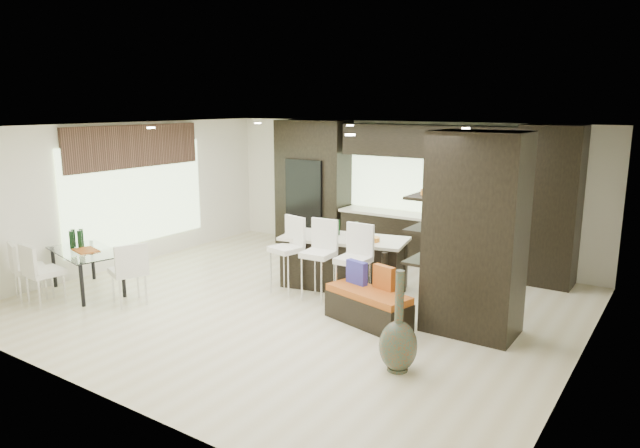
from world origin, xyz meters
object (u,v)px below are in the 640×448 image
Objects in this scene: dining_table at (88,272)px; chair_end at (129,276)px; floor_vase at (399,321)px; stool_mid at (318,268)px; stool_right at (353,275)px; kitchen_island at (344,262)px; chair_near at (45,276)px; stool_left at (286,263)px; bench at (368,307)px; chair_far at (29,273)px.

chair_end is (1.05, 0.00, 0.11)m from dining_table.
stool_mid is at bearing 144.70° from floor_vase.
stool_mid reaches higher than chair_end.
kitchen_island is at bearing 128.41° from stool_right.
dining_table is at bearing 95.52° from chair_near.
stool_right reaches higher than stool_mid.
stool_mid is 1.14× the size of chair_near.
stool_right is 0.72× the size of dining_table.
stool_mid reaches higher than stool_left.
bench is (0.51, -0.44, -0.27)m from stool_right.
stool_right is at bearing 11.83° from stool_left.
floor_vase is 1.32× the size of chair_end.
stool_right is at bearing 48.90° from chair_far.
chair_near is (-3.99, -2.51, -0.06)m from stool_right.
stool_left reaches higher than bench.
stool_left reaches higher than dining_table.
stool_right is 3.44m from chair_end.
chair_far is at bearing -151.60° from stool_right.
floor_vase is 6.02m from chair_far.
stool_right is (0.63, -0.00, 0.00)m from stool_mid.
stool_left reaches higher than chair_near.
stool_right is at bearing -4.35° from stool_mid.
chair_near is (-5.48, -1.00, -0.15)m from floor_vase.
kitchen_island is 2.01× the size of stool_mid.
kitchen_island is 1.44× the size of dining_table.
chair_near is at bearing 18.03° from chair_far.
stool_left is 3.26m from dining_table.
bench is (1.14, -0.44, -0.27)m from stool_mid.
chair_near reaches higher than bench.
kitchen_island is 1.00m from stool_right.
stool_left is 4.04m from chair_far.
chair_far is 0.94× the size of chair_end.
bench is at bearing 42.10° from chair_far.
kitchen_island is 1.00m from stool_left.
dining_table is 1.05m from chair_end.
stool_left is at bearing 47.24° from dining_table.
chair_far is at bearing -142.99° from bench.
stool_left is 1.85m from bench.
stool_right reaches higher than bench.
chair_far is at bearing -170.49° from floor_vase.
kitchen_island is 1.71× the size of floor_vase.
chair_end is at bearing -121.08° from stool_left.
dining_table is (-4.49, -1.34, 0.10)m from bench.
floor_vase reaches higher than stool_mid.
dining_table is at bearing -155.02° from kitchen_island.
stool_mid is 0.71× the size of dining_table.
bench is at bearing -25.46° from stool_mid.
stool_mid is 1.00× the size of stool_right.
stool_right is at bearing 153.43° from bench.
chair_near is (0.00, -0.73, 0.10)m from dining_table.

